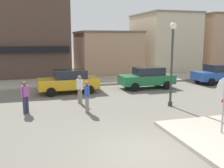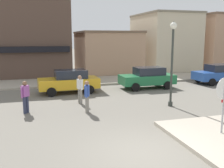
{
  "view_description": "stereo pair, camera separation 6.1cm",
  "coord_description": "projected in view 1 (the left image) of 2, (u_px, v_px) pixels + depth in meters",
  "views": [
    {
      "loc": [
        -3.33,
        -7.4,
        3.72
      ],
      "look_at": [
        0.17,
        4.5,
        1.5
      ],
      "focal_mm": 42.0,
      "sensor_mm": 36.0,
      "label": 1
    },
    {
      "loc": [
        -3.27,
        -7.42,
        3.72
      ],
      "look_at": [
        0.17,
        4.5,
        1.5
      ],
      "focal_mm": 42.0,
      "sensor_mm": 36.0,
      "label": 2
    }
  ],
  "objects": [
    {
      "name": "kerb_far",
      "position": [
        78.0,
        81.0,
        21.89
      ],
      "size": [
        80.0,
        4.0,
        0.15
      ],
      "primitive_type": "cube",
      "color": "#A89E8C",
      "rests_on": "ground"
    },
    {
      "name": "lamp_post",
      "position": [
        172.0,
        52.0,
        13.86
      ],
      "size": [
        0.36,
        0.36,
        4.54
      ],
      "color": "#333833",
      "rests_on": "ground"
    },
    {
      "name": "ground_plane",
      "position": [
        146.0,
        152.0,
        8.57
      ],
      "size": [
        160.0,
        160.0,
        0.0
      ],
      "primitive_type": "plane",
      "color": "#6B665B"
    },
    {
      "name": "building_storefront_left_near",
      "position": [
        106.0,
        52.0,
        28.05
      ],
      "size": [
        6.03,
        7.48,
        4.33
      ],
      "color": "tan",
      "rests_on": "ground"
    },
    {
      "name": "pedestrian_kerb_side",
      "position": [
        80.0,
        88.0,
        14.78
      ],
      "size": [
        0.32,
        0.55,
        1.61
      ],
      "color": "gray",
      "rests_on": "ground"
    },
    {
      "name": "pedestrian_crossing_near",
      "position": [
        25.0,
        96.0,
        12.86
      ],
      "size": [
        0.43,
        0.47,
        1.61
      ],
      "color": "#2D334C",
      "rests_on": "ground"
    },
    {
      "name": "parked_car_second",
      "position": [
        147.0,
        77.0,
        19.26
      ],
      "size": [
        4.02,
        1.92,
        1.56
      ],
      "color": "#1E6B3D",
      "rests_on": "ground"
    },
    {
      "name": "building_storefront_right_near",
      "position": [
        213.0,
        42.0,
        31.37
      ],
      "size": [
        5.51,
        7.49,
        6.3
      ],
      "color": "tan",
      "rests_on": "ground"
    },
    {
      "name": "parked_car_third",
      "position": [
        218.0,
        73.0,
        21.33
      ],
      "size": [
        4.06,
        2.0,
        1.56
      ],
      "color": "#234C9E",
      "rests_on": "ground"
    },
    {
      "name": "building_storefront_left_mid",
      "position": [
        163.0,
        42.0,
        30.0
      ],
      "size": [
        5.51,
        7.91,
        6.34
      ],
      "color": "beige",
      "rests_on": "ground"
    },
    {
      "name": "parked_car_nearest",
      "position": [
        69.0,
        81.0,
        17.63
      ],
      "size": [
        4.07,
        2.02,
        1.56
      ],
      "color": "gold",
      "rests_on": "ground"
    },
    {
      "name": "stop_sign",
      "position": [
        224.0,
        97.0,
        9.71
      ],
      "size": [
        0.81,
        0.14,
        2.3
      ],
      "color": "#9E9EA3",
      "rests_on": "ground"
    },
    {
      "name": "pedestrian_crossing_far",
      "position": [
        87.0,
        96.0,
        12.97
      ],
      "size": [
        0.32,
        0.55,
        1.61
      ],
      "color": "gray",
      "rests_on": "ground"
    },
    {
      "name": "building_corner_shop",
      "position": [
        14.0,
        32.0,
        25.76
      ],
      "size": [
        10.33,
        9.27,
        8.39
      ],
      "color": "brown",
      "rests_on": "ground"
    }
  ]
}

